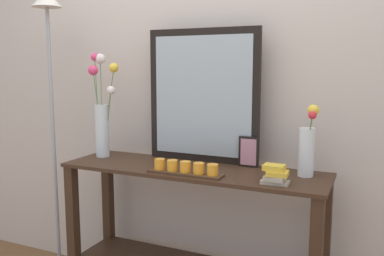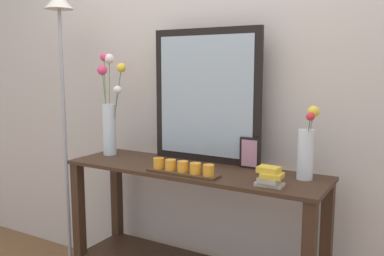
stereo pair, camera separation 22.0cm
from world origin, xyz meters
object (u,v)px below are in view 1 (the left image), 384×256
at_px(console_table, 192,225).
at_px(vase_right, 307,146).
at_px(mirror_leaning, 203,96).
at_px(floor_lamp, 51,90).
at_px(picture_frame_small, 249,152).
at_px(book_stack, 275,175).
at_px(tall_vase_left, 102,111).
at_px(candle_tray, 185,169).

height_order(console_table, vase_right, vase_right).
height_order(mirror_leaning, floor_lamp, floor_lamp).
height_order(console_table, picture_frame_small, picture_frame_small).
bearing_deg(book_stack, vase_right, 62.11).
distance_m(picture_frame_small, book_stack, 0.34).
bearing_deg(tall_vase_left, console_table, -6.14).
bearing_deg(vase_right, picture_frame_small, 168.89).
bearing_deg(tall_vase_left, mirror_leaning, 10.19).
relative_size(vase_right, floor_lamp, 0.19).
relative_size(candle_tray, picture_frame_small, 2.35).
xyz_separation_m(candle_tray, picture_frame_small, (0.24, 0.28, 0.06)).
bearing_deg(console_table, book_stack, -13.81).
xyz_separation_m(mirror_leaning, vase_right, (0.60, -0.09, -0.23)).
xyz_separation_m(book_stack, floor_lamp, (-1.45, 0.13, 0.35)).
bearing_deg(floor_lamp, vase_right, 2.63).
relative_size(console_table, tall_vase_left, 2.31).
xyz_separation_m(mirror_leaning, tall_vase_left, (-0.62, -0.11, -0.10)).
bearing_deg(picture_frame_small, tall_vase_left, -174.87).
relative_size(tall_vase_left, floor_lamp, 0.34).
bearing_deg(vase_right, console_table, -171.63).
distance_m(vase_right, picture_frame_small, 0.33).
distance_m(console_table, candle_tray, 0.37).
height_order(vase_right, candle_tray, vase_right).
bearing_deg(console_table, vase_right, 8.37).
bearing_deg(mirror_leaning, tall_vase_left, -169.81).
xyz_separation_m(tall_vase_left, book_stack, (1.11, -0.19, -0.23)).
bearing_deg(picture_frame_small, vase_right, -11.11).
relative_size(vase_right, picture_frame_small, 2.12).
height_order(tall_vase_left, book_stack, tall_vase_left).
distance_m(tall_vase_left, floor_lamp, 0.37).
relative_size(mirror_leaning, picture_frame_small, 4.51).
relative_size(console_table, floor_lamp, 0.78).
distance_m(mirror_leaning, picture_frame_small, 0.41).
relative_size(mirror_leaning, book_stack, 5.82).
relative_size(mirror_leaning, candle_tray, 1.92).
bearing_deg(book_stack, floor_lamp, 174.80).
bearing_deg(book_stack, candle_tray, -177.68).
xyz_separation_m(console_table, vase_right, (0.59, 0.09, 0.47)).
bearing_deg(floor_lamp, console_table, -0.86).
bearing_deg(floor_lamp, candle_tray, -8.57).
distance_m(console_table, mirror_leaning, 0.72).
xyz_separation_m(tall_vase_left, floor_lamp, (-0.34, -0.05, 0.12)).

